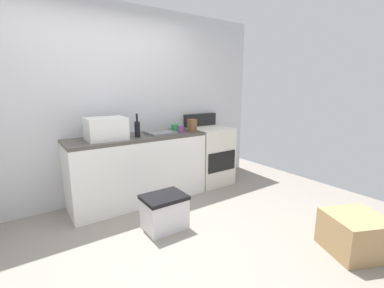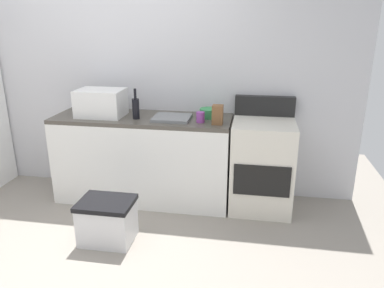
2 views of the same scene
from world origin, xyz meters
name	(u,v)px [view 1 (image 1 of 2)]	position (x,y,z in m)	size (l,w,h in m)	color
ground_plane	(162,250)	(0.00, 0.00, 0.00)	(6.00, 6.00, 0.00)	gray
wall_back	(104,105)	(0.00, 1.55, 1.30)	(5.00, 0.10, 2.60)	silver
kitchen_counter	(139,168)	(0.30, 1.20, 0.45)	(1.80, 0.60, 0.90)	white
stove_oven	(209,154)	(1.52, 1.21, 0.47)	(0.60, 0.61, 1.10)	silver
microwave	(106,129)	(-0.11, 1.16, 1.04)	(0.46, 0.34, 0.27)	white
sink_basin	(161,133)	(0.62, 1.15, 0.92)	(0.36, 0.32, 0.03)	slate
wine_bottle	(137,129)	(0.27, 1.11, 1.01)	(0.07, 0.07, 0.30)	black
coffee_mug	(181,129)	(0.91, 1.09, 0.95)	(0.08, 0.08, 0.10)	purple
knife_block	(192,125)	(1.08, 1.05, 0.99)	(0.10, 0.10, 0.18)	brown
mixing_bowl	(177,127)	(0.97, 1.29, 0.95)	(0.19, 0.19, 0.09)	#338C4C
cardboard_box_medium	(355,234)	(1.48, -1.05, 0.18)	(0.50, 0.47, 0.36)	tan
storage_bin	(164,212)	(0.22, 0.35, 0.19)	(0.46, 0.36, 0.38)	silver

